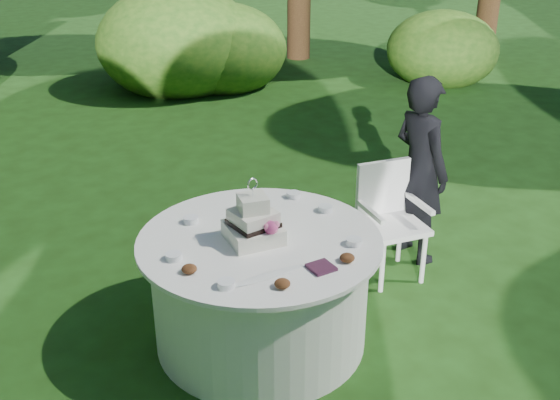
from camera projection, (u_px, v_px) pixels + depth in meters
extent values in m
plane|color=#18350E|center=(261.00, 337.00, 4.46)|extent=(80.00, 80.00, 0.00)
cube|color=#411B31|center=(321.00, 267.00, 3.80)|extent=(0.14, 0.14, 0.02)
ellipsoid|color=white|center=(268.00, 276.00, 3.72)|extent=(0.48, 0.07, 0.01)
imported|color=black|center=(420.00, 170.00, 5.18)|extent=(0.37, 0.56, 1.53)
cylinder|color=silver|center=(260.00, 291.00, 4.31)|extent=(1.40, 1.40, 0.74)
cylinder|color=white|center=(260.00, 240.00, 4.15)|extent=(1.56, 1.56, 0.03)
cube|color=white|center=(253.00, 233.00, 4.10)|extent=(0.35, 0.35, 0.11)
cube|color=silver|center=(253.00, 219.00, 4.05)|extent=(0.27, 0.27, 0.11)
cube|color=white|center=(253.00, 204.00, 4.01)|extent=(0.20, 0.20, 0.11)
cube|color=black|center=(253.00, 224.00, 4.07)|extent=(0.28, 0.28, 0.03)
sphere|color=#BF3877|center=(271.00, 228.00, 3.97)|extent=(0.09, 0.09, 0.09)
cylinder|color=white|center=(253.00, 193.00, 3.98)|extent=(0.01, 0.01, 0.05)
torus|color=silver|center=(252.00, 184.00, 3.95)|extent=(0.08, 0.02, 0.08)
cube|color=silver|center=(393.00, 226.00, 5.01)|extent=(0.51, 0.51, 0.04)
cube|color=white|center=(383.00, 187.00, 5.08)|extent=(0.44, 0.11, 0.44)
cylinder|color=silver|center=(382.00, 267.00, 4.90)|extent=(0.04, 0.04, 0.42)
cylinder|color=silver|center=(423.00, 259.00, 5.01)|extent=(0.04, 0.04, 0.42)
cylinder|color=white|center=(360.00, 246.00, 5.20)|extent=(0.04, 0.04, 0.42)
cylinder|color=silver|center=(399.00, 238.00, 5.32)|extent=(0.04, 0.04, 0.42)
cube|color=silver|center=(370.00, 211.00, 4.87)|extent=(0.10, 0.40, 0.04)
cube|color=silver|center=(419.00, 203.00, 5.01)|extent=(0.10, 0.40, 0.04)
cylinder|color=white|center=(174.00, 256.00, 3.89)|extent=(0.10, 0.10, 0.04)
cylinder|color=white|center=(293.00, 195.00, 4.69)|extent=(0.10, 0.10, 0.04)
cylinder|color=white|center=(325.00, 208.00, 4.48)|extent=(0.10, 0.10, 0.04)
cylinder|color=white|center=(191.00, 220.00, 4.33)|extent=(0.10, 0.10, 0.04)
cylinder|color=white|center=(354.00, 242.00, 4.05)|extent=(0.10, 0.10, 0.04)
cylinder|color=white|center=(226.00, 284.00, 3.61)|extent=(0.10, 0.10, 0.04)
ellipsoid|color=#562D16|center=(347.00, 258.00, 3.86)|extent=(0.09, 0.09, 0.05)
ellipsoid|color=#562D16|center=(189.00, 269.00, 3.75)|extent=(0.09, 0.09, 0.05)
ellipsoid|color=#562D16|center=(282.00, 284.00, 3.61)|extent=(0.09, 0.09, 0.05)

